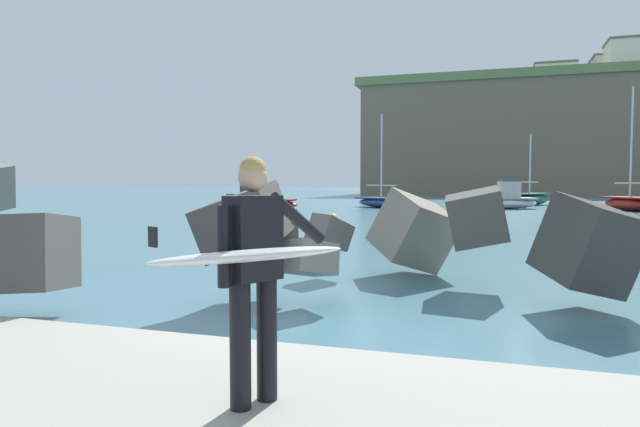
{
  "coord_description": "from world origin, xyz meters",
  "views": [
    {
      "loc": [
        3.08,
        -6.91,
        1.83
      ],
      "look_at": [
        0.72,
        0.5,
        1.4
      ],
      "focal_mm": 31.35,
      "sensor_mm": 36.0,
      "label": 1
    }
  ],
  "objects": [
    {
      "name": "station_building_annex",
      "position": [
        20.87,
        92.51,
        19.3
      ],
      "size": [
        7.9,
        6.93,
        4.92
      ],
      "color": "#B2ADA3",
      "rests_on": "headland_bluff"
    },
    {
      "name": "breakwater_jetty",
      "position": [
        1.68,
        1.43,
        1.12
      ],
      "size": [
        30.04,
        7.0,
        2.38
      ],
      "color": "#3D3A38",
      "rests_on": "ground"
    },
    {
      "name": "boat_far_left",
      "position": [
        3.55,
        34.34,
        0.62
      ],
      "size": [
        4.88,
        3.15,
        2.03
      ],
      "color": "white",
      "rests_on": "ground"
    },
    {
      "name": "surfer_with_board",
      "position": [
        1.41,
        -3.42,
        1.28
      ],
      "size": [
        2.02,
        1.54,
        1.78
      ],
      "color": "black",
      "rests_on": "walkway_path"
    },
    {
      "name": "ground_plane",
      "position": [
        0.0,
        0.0,
        0.0
      ],
      "size": [
        400.0,
        400.0,
        0.0
      ],
      "primitive_type": "plane",
      "color": "#42707F"
    },
    {
      "name": "station_building_west",
      "position": [
        20.3,
        82.47,
        19.37
      ],
      "size": [
        5.87,
        6.08,
        5.07
      ],
      "color": "silver",
      "rests_on": "headland_bluff"
    },
    {
      "name": "mooring_buoy_middle",
      "position": [
        -3.98,
        17.14,
        0.22
      ],
      "size": [
        0.44,
        0.44,
        0.44
      ],
      "color": "yellow",
      "rests_on": "ground"
    },
    {
      "name": "boat_near_right",
      "position": [
        -18.67,
        39.36,
        0.64
      ],
      "size": [
        4.88,
        3.57,
        2.1
      ],
      "color": "navy",
      "rests_on": "ground"
    },
    {
      "name": "boat_near_left",
      "position": [
        -4.76,
        33.21,
        0.43
      ],
      "size": [
        5.51,
        4.88,
        6.82
      ],
      "color": "navy",
      "rests_on": "ground"
    },
    {
      "name": "boat_near_centre",
      "position": [
        11.45,
        33.59,
        0.52
      ],
      "size": [
        3.93,
        5.46,
        8.06
      ],
      "color": "maroon",
      "rests_on": "ground"
    },
    {
      "name": "boat_mid_centre",
      "position": [
        -11.97,
        27.53,
        0.57
      ],
      "size": [
        5.14,
        2.24,
        1.85
      ],
      "color": "maroon",
      "rests_on": "ground"
    },
    {
      "name": "station_building_east",
      "position": [
        11.36,
        90.38,
        18.79
      ],
      "size": [
        6.39,
        5.36,
        3.91
      ],
      "color": "silver",
      "rests_on": "headland_bluff"
    },
    {
      "name": "boat_mid_right",
      "position": [
        5.68,
        41.37,
        0.55
      ],
      "size": [
        3.77,
        4.69,
        5.73
      ],
      "color": "#1E6656",
      "rests_on": "ground"
    }
  ]
}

